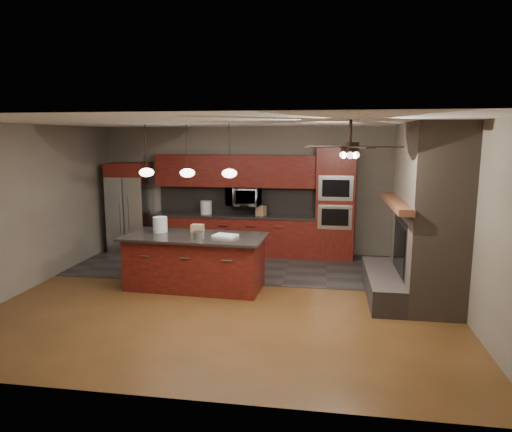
% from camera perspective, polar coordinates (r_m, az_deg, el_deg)
% --- Properties ---
extents(ground, '(7.00, 7.00, 0.00)m').
position_cam_1_polar(ground, '(7.60, -3.19, -9.99)').
color(ground, brown).
rests_on(ground, ground).
extents(ceiling, '(7.00, 6.00, 0.02)m').
position_cam_1_polar(ceiling, '(7.16, -3.40, 11.61)').
color(ceiling, white).
rests_on(ceiling, back_wall).
extents(back_wall, '(7.00, 0.02, 2.80)m').
position_cam_1_polar(back_wall, '(10.17, 0.22, 3.18)').
color(back_wall, slate).
rests_on(back_wall, ground).
extents(right_wall, '(0.02, 6.00, 2.80)m').
position_cam_1_polar(right_wall, '(7.37, 24.39, -0.23)').
color(right_wall, slate).
rests_on(right_wall, ground).
extents(left_wall, '(0.02, 6.00, 2.80)m').
position_cam_1_polar(left_wall, '(8.68, -26.54, 1.00)').
color(left_wall, slate).
rests_on(left_wall, ground).
extents(slate_tile_patch, '(7.00, 2.40, 0.01)m').
position_cam_1_polar(slate_tile_patch, '(9.28, -0.89, -6.26)').
color(slate_tile_patch, '#2E2C2A').
rests_on(slate_tile_patch, ground).
extents(fireplace_column, '(1.30, 2.10, 2.80)m').
position_cam_1_polar(fireplace_column, '(7.66, 20.21, -0.39)').
color(fireplace_column, brown).
rests_on(fireplace_column, ground).
extents(back_cabinetry, '(3.59, 0.64, 2.20)m').
position_cam_1_polar(back_cabinetry, '(10.08, -2.66, 0.20)').
color(back_cabinetry, maroon).
rests_on(back_cabinetry, ground).
extents(oven_tower, '(0.80, 0.63, 2.38)m').
position_cam_1_polar(oven_tower, '(9.79, 9.85, 1.54)').
color(oven_tower, maroon).
rests_on(oven_tower, ground).
extents(microwave, '(0.73, 0.41, 0.50)m').
position_cam_1_polar(microwave, '(9.99, -1.55, 2.47)').
color(microwave, silver).
rests_on(microwave, back_cabinetry).
extents(refrigerator, '(0.86, 0.75, 2.02)m').
position_cam_1_polar(refrigerator, '(10.67, -15.44, 1.01)').
color(refrigerator, silver).
rests_on(refrigerator, ground).
extents(kitchen_island, '(2.47, 1.22, 0.92)m').
position_cam_1_polar(kitchen_island, '(7.96, -7.61, -5.63)').
color(kitchen_island, maroon).
rests_on(kitchen_island, ground).
extents(white_bucket, '(0.30, 0.30, 0.27)m').
position_cam_1_polar(white_bucket, '(8.21, -11.89, -1.05)').
color(white_bucket, silver).
rests_on(white_bucket, kitchen_island).
extents(paint_can, '(0.24, 0.24, 0.13)m').
position_cam_1_polar(paint_can, '(7.55, -7.21, -2.42)').
color(paint_can, '#9D9DA2').
rests_on(paint_can, kitchen_island).
extents(paint_tray, '(0.44, 0.37, 0.04)m').
position_cam_1_polar(paint_tray, '(7.69, -3.87, -2.48)').
color(paint_tray, white).
rests_on(paint_tray, kitchen_island).
extents(cardboard_box, '(0.22, 0.16, 0.13)m').
position_cam_1_polar(cardboard_box, '(8.13, -7.32, -1.52)').
color(cardboard_box, '#9D8451').
rests_on(cardboard_box, kitchen_island).
extents(counter_bucket, '(0.26, 0.26, 0.29)m').
position_cam_1_polar(counter_bucket, '(10.16, -6.26, 1.08)').
color(counter_bucket, silver).
rests_on(counter_bucket, back_cabinetry).
extents(counter_box, '(0.24, 0.22, 0.21)m').
position_cam_1_polar(counter_box, '(9.87, 0.63, 0.67)').
color(counter_box, '#956D4C').
rests_on(counter_box, back_cabinetry).
extents(pendant_left, '(0.26, 0.26, 0.92)m').
position_cam_1_polar(pendant_left, '(8.34, -13.52, 5.35)').
color(pendant_left, black).
rests_on(pendant_left, ceiling).
extents(pendant_center, '(0.26, 0.26, 0.92)m').
position_cam_1_polar(pendant_center, '(8.08, -8.57, 5.38)').
color(pendant_center, black).
rests_on(pendant_center, ceiling).
extents(pendant_right, '(0.26, 0.26, 0.92)m').
position_cam_1_polar(pendant_right, '(7.89, -3.34, 5.37)').
color(pendant_right, black).
rests_on(pendant_right, ceiling).
extents(ceiling_fan, '(1.27, 1.33, 0.41)m').
position_cam_1_polar(ceiling_fan, '(6.20, 11.67, 8.55)').
color(ceiling_fan, black).
rests_on(ceiling_fan, ceiling).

